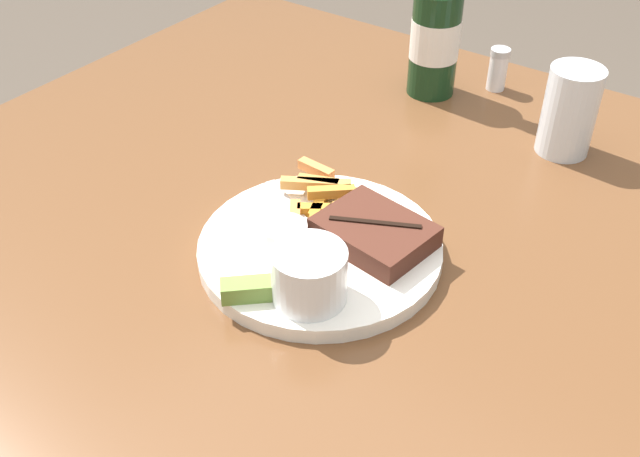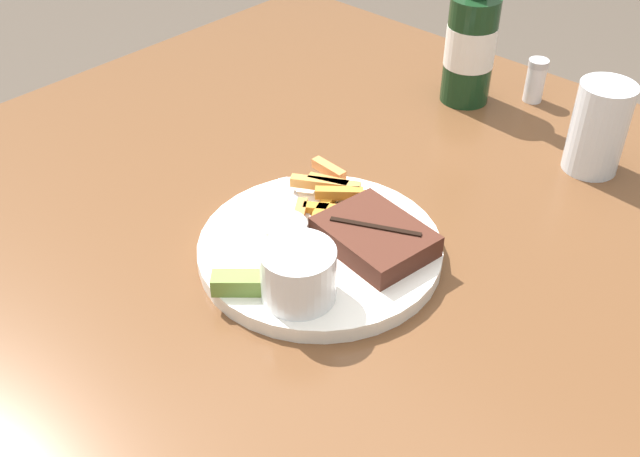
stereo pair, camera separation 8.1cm
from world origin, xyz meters
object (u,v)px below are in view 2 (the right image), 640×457
at_px(dipping_sauce_cup, 285,232).
at_px(pickle_spear, 242,283).
at_px(coleslaw_cup, 298,271).
at_px(beer_bottle, 471,43).
at_px(dinner_plate, 320,249).
at_px(drinking_glass, 599,128).
at_px(salt_shaker, 535,80).
at_px(fork_utensil, 299,206).
at_px(steak_portion, 375,237).

relative_size(dipping_sauce_cup, pickle_spear, 0.82).
distance_m(coleslaw_cup, dipping_sauce_cup, 0.09).
bearing_deg(beer_bottle, coleslaw_cup, -75.05).
xyz_separation_m(dinner_plate, pickle_spear, (-0.01, -0.11, 0.02)).
xyz_separation_m(dinner_plate, coleslaw_cup, (0.04, -0.08, 0.04)).
distance_m(drinking_glass, salt_shaker, 0.19).
bearing_deg(pickle_spear, dinner_plate, 87.03).
xyz_separation_m(fork_utensil, beer_bottle, (-0.03, 0.38, 0.07)).
xyz_separation_m(steak_portion, dipping_sauce_cup, (-0.08, -0.06, 0.00)).
bearing_deg(salt_shaker, steak_portion, -82.36).
relative_size(dinner_plate, steak_portion, 2.08).
bearing_deg(salt_shaker, coleslaw_cup, -84.48).
bearing_deg(beer_bottle, pickle_spear, -80.93).
height_order(dipping_sauce_cup, drinking_glass, drinking_glass).
relative_size(beer_bottle, salt_shaker, 3.87).
height_order(fork_utensil, beer_bottle, beer_bottle).
relative_size(coleslaw_cup, fork_utensil, 0.61).
bearing_deg(fork_utensil, steak_portion, 29.23).
height_order(coleslaw_cup, drinking_glass, drinking_glass).
relative_size(beer_bottle, drinking_glass, 2.11).
bearing_deg(dipping_sauce_cup, fork_utensil, 120.73).
distance_m(coleslaw_cup, drinking_glass, 0.45).
bearing_deg(beer_bottle, dipping_sauce_cup, -82.11).
bearing_deg(pickle_spear, steak_portion, 70.07).
relative_size(steak_portion, fork_utensil, 1.04).
xyz_separation_m(dipping_sauce_cup, drinking_glass, (0.16, 0.39, 0.03)).
bearing_deg(steak_portion, beer_bottle, 109.91).
bearing_deg(coleslaw_cup, dinner_plate, 118.54).
distance_m(fork_utensil, salt_shaker, 0.45).
height_order(coleslaw_cup, fork_utensil, coleslaw_cup).
bearing_deg(dipping_sauce_cup, salt_shaker, 88.18).
xyz_separation_m(coleslaw_cup, beer_bottle, (-0.13, 0.49, 0.04)).
height_order(pickle_spear, fork_utensil, pickle_spear).
height_order(beer_bottle, salt_shaker, beer_bottle).
xyz_separation_m(steak_portion, drinking_glass, (0.09, 0.33, 0.03)).
distance_m(coleslaw_cup, pickle_spear, 0.06).
xyz_separation_m(steak_portion, salt_shaker, (-0.06, 0.44, 0.00)).
relative_size(coleslaw_cup, dipping_sauce_cup, 1.52).
bearing_deg(steak_portion, drinking_glass, 74.97).
xyz_separation_m(pickle_spear, beer_bottle, (-0.08, 0.52, 0.06)).
bearing_deg(steak_portion, pickle_spear, -109.93).
bearing_deg(dinner_plate, fork_utensil, 153.33).
distance_m(dinner_plate, steak_portion, 0.06).
relative_size(steak_portion, dipping_sauce_cup, 2.60).
height_order(dinner_plate, steak_portion, steak_portion).
bearing_deg(beer_bottle, drinking_glass, -11.45).
bearing_deg(fork_utensil, pickle_spear, -41.39).
height_order(dinner_plate, dipping_sauce_cup, dipping_sauce_cup).
xyz_separation_m(steak_portion, coleslaw_cup, (-0.01, -0.11, 0.02)).
distance_m(steak_portion, drinking_glass, 0.34).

